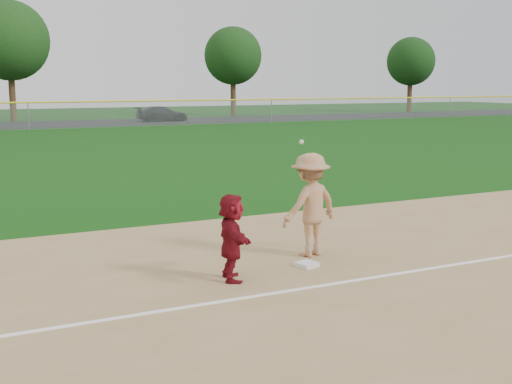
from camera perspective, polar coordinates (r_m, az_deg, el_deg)
name	(u,v)px	position (r m, az deg, el deg)	size (l,w,h in m)	color
ground	(292,275)	(11.69, 3.22, -7.42)	(160.00, 160.00, 0.00)	#10410C
foul_line	(315,287)	(11.02, 5.25, -8.38)	(60.00, 0.10, 0.01)	white
parking_asphalt	(21,125)	(56.14, -20.20, 5.61)	(120.00, 10.00, 0.01)	black
first_base	(307,264)	(12.18, 4.54, -6.43)	(0.36, 0.36, 0.08)	silver
base_runner	(232,237)	(11.17, -2.18, -4.03)	(1.42, 0.45, 1.54)	maroon
car_right	(162,114)	(58.34, -8.35, 6.90)	(1.87, 4.60, 1.34)	black
first_base_play	(310,205)	(12.75, 4.83, -1.13)	(1.47, 1.05, 2.37)	#969598
outfield_fence	(28,103)	(50.08, -19.63, 7.47)	(110.00, 0.12, 110.00)	#999EA0
tree_2	(9,41)	(61.61, -21.11, 12.45)	(7.00, 7.00, 10.58)	#3B2915
tree_3	(233,56)	(68.37, -2.06, 11.99)	(6.00, 6.00, 9.19)	#3C2816
tree_4	(411,62)	(78.52, 13.60, 11.21)	(5.60, 5.60, 8.67)	#3E2616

